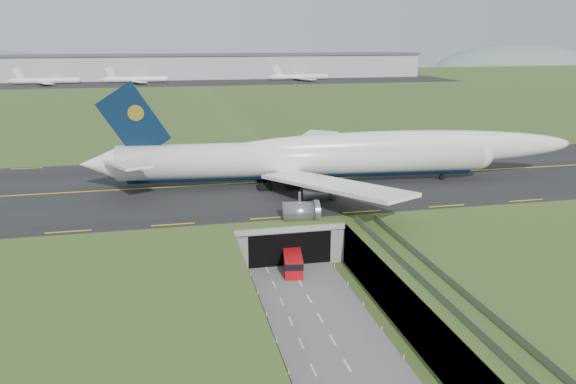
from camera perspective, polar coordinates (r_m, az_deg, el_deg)
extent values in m
plane|color=#375120|center=(73.75, 1.59, -9.95)|extent=(900.00, 900.00, 0.00)
cube|color=gray|center=(72.51, 1.61, -7.81)|extent=(800.00, 800.00, 6.00)
cube|color=slate|center=(67.23, 3.17, -12.54)|extent=(12.00, 75.00, 0.20)
cube|color=black|center=(102.19, -2.85, 0.97)|extent=(800.00, 44.00, 0.18)
cube|color=gray|center=(89.09, -1.33, -1.60)|extent=(16.00, 22.00, 1.00)
cube|color=gray|center=(88.85, -5.76, -3.42)|extent=(2.00, 22.00, 6.00)
cube|color=gray|center=(91.38, 2.99, -2.82)|extent=(2.00, 22.00, 6.00)
cube|color=black|center=(85.39, -0.67, -4.49)|extent=(12.00, 12.00, 5.00)
cube|color=#A8A8A3|center=(78.78, 0.22, -3.84)|extent=(17.00, 0.50, 0.80)
cube|color=#A8A8A3|center=(59.48, 16.66, -10.99)|extent=(3.00, 53.00, 0.50)
cube|color=gray|center=(58.52, 15.50, -10.53)|extent=(0.06, 53.00, 1.00)
cube|color=gray|center=(59.82, 17.91, -10.14)|extent=(0.06, 53.00, 1.00)
cylinder|color=#A8A8A3|center=(62.76, 15.34, -12.50)|extent=(0.90, 0.90, 5.60)
cylinder|color=#A8A8A3|center=(72.45, 10.95, -8.30)|extent=(0.90, 0.90, 5.60)
cylinder|color=white|center=(99.46, 1.69, 3.44)|extent=(64.89, 11.50, 6.08)
sphere|color=white|center=(109.33, 18.68, 3.73)|extent=(6.44, 6.44, 5.96)
cone|color=white|center=(100.10, -18.62, 2.71)|extent=(7.11, 6.32, 5.78)
ellipsoid|color=white|center=(103.39, 11.31, 4.38)|extent=(66.67, 11.17, 6.38)
ellipsoid|color=black|center=(108.77, 18.27, 4.12)|extent=(4.47, 3.01, 2.13)
cylinder|color=#081A32|center=(99.98, 1.68, 2.11)|extent=(61.37, 7.72, 2.55)
cube|color=white|center=(114.65, 1.41, 4.57)|extent=(21.72, 27.17, 2.56)
cube|color=white|center=(105.80, -14.95, 4.44)|extent=(9.26, 11.11, 0.97)
cube|color=white|center=(85.49, 4.58, 0.74)|extent=(18.13, 28.60, 2.56)
cube|color=white|center=(91.96, -16.00, 2.75)|extent=(8.05, 11.30, 0.97)
cube|color=#081A32|center=(97.84, -15.40, 6.93)|extent=(12.09, 1.59, 13.45)
cylinder|color=gold|center=(97.59, -15.18, 7.78)|extent=(2.71, 0.89, 2.66)
cylinder|color=slate|center=(109.11, 1.27, 2.43)|extent=(5.19, 3.54, 3.14)
cylinder|color=slate|center=(118.20, -1.63, 3.45)|extent=(5.19, 3.54, 3.14)
cylinder|color=slate|center=(91.86, 3.00, -0.09)|extent=(5.19, 3.54, 3.14)
cylinder|color=slate|center=(81.70, 1.17, -2.07)|extent=(5.19, 3.54, 3.14)
cylinder|color=black|center=(107.55, 15.40, 1.49)|extent=(1.08, 0.56, 1.05)
cube|color=black|center=(99.80, -0.75, 1.08)|extent=(6.24, 7.11, 1.33)
cube|color=#B80C12|center=(78.45, 0.47, -7.10)|extent=(3.52, 6.97, 2.66)
cube|color=black|center=(78.25, 0.47, -6.75)|extent=(3.59, 7.06, 0.89)
cube|color=black|center=(78.89, 0.46, -7.85)|extent=(3.28, 6.50, 0.44)
cylinder|color=black|center=(76.77, -0.30, -8.48)|extent=(0.44, 0.84, 0.80)
cylinder|color=black|center=(80.84, -0.46, -7.20)|extent=(0.44, 0.84, 0.80)
cylinder|color=black|center=(76.91, 1.44, -8.44)|extent=(0.44, 0.84, 0.80)
cylinder|color=black|center=(80.97, 1.19, -7.17)|extent=(0.44, 0.84, 0.80)
cube|color=#B2B2B2|center=(365.41, -10.09, 12.39)|extent=(300.00, 22.00, 15.00)
cube|color=#4C4C51|center=(365.11, -10.15, 13.57)|extent=(302.00, 24.00, 1.20)
cube|color=black|center=(335.96, -9.79, 10.90)|extent=(320.00, 50.00, 0.08)
cylinder|color=white|center=(346.27, -23.36, 10.35)|extent=(34.00, 3.20, 3.20)
cylinder|color=white|center=(340.72, -15.18, 11.00)|extent=(34.00, 3.20, 3.20)
cylinder|color=white|center=(350.16, 1.19, 11.62)|extent=(34.00, 3.20, 3.20)
ellipsoid|color=slate|center=(514.27, 3.03, 11.47)|extent=(260.00, 91.00, 44.00)
ellipsoid|color=slate|center=(599.16, 22.17, 10.95)|extent=(180.00, 63.00, 60.00)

